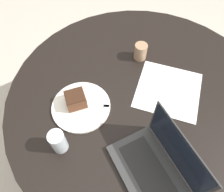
# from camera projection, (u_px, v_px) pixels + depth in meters

# --- Properties ---
(ground_plane) EXTENTS (12.00, 12.00, 0.00)m
(ground_plane) POSITION_uv_depth(u_px,v_px,m) (130.00, 148.00, 1.66)
(ground_plane) COLOR #B7AD9E
(dining_table) EXTENTS (1.27, 1.27, 0.75)m
(dining_table) POSITION_uv_depth(u_px,v_px,m) (138.00, 110.00, 1.16)
(dining_table) COLOR black
(dining_table) RESTS_ON ground_plane
(paper_document) EXTENTS (0.35, 0.35, 0.00)m
(paper_document) POSITION_uv_depth(u_px,v_px,m) (168.00, 90.00, 1.05)
(paper_document) COLOR white
(paper_document) RESTS_ON dining_table
(plate) EXTENTS (0.27, 0.27, 0.01)m
(plate) POSITION_uv_depth(u_px,v_px,m) (81.00, 106.00, 0.99)
(plate) COLOR silver
(plate) RESTS_ON dining_table
(cake_slice) EXTENTS (0.12, 0.12, 0.06)m
(cake_slice) POSITION_uv_depth(u_px,v_px,m) (76.00, 99.00, 0.97)
(cake_slice) COLOR brown
(cake_slice) RESTS_ON plate
(fork) EXTENTS (0.16, 0.09, 0.00)m
(fork) POSITION_uv_depth(u_px,v_px,m) (95.00, 106.00, 0.98)
(fork) COLOR silver
(fork) RESTS_ON plate
(coffee_glass) EXTENTS (0.07, 0.07, 0.09)m
(coffee_glass) POSITION_uv_depth(u_px,v_px,m) (141.00, 52.00, 1.13)
(coffee_glass) COLOR #997556
(coffee_glass) RESTS_ON dining_table
(water_glass) EXTENTS (0.06, 0.06, 0.11)m
(water_glass) POSITION_uv_depth(u_px,v_px,m) (58.00, 142.00, 0.85)
(water_glass) COLOR silver
(water_glass) RESTS_ON dining_table
(laptop) EXTENTS (0.38, 0.35, 0.22)m
(laptop) POSITION_uv_depth(u_px,v_px,m) (156.00, 166.00, 0.81)
(laptop) COLOR #2D2D2D
(laptop) RESTS_ON dining_table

